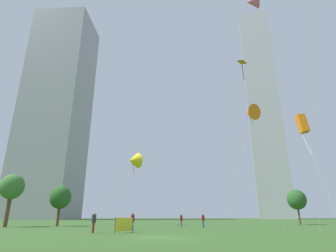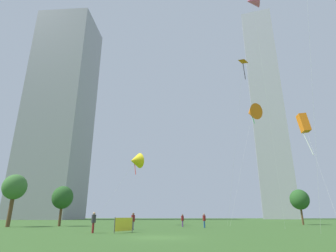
% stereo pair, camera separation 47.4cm
% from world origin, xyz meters
% --- Properties ---
extents(ground, '(280.00, 280.00, 0.00)m').
position_xyz_m(ground, '(0.00, 0.00, 0.00)').
color(ground, '#335623').
extents(person_standing_0, '(0.41, 0.41, 1.85)m').
position_xyz_m(person_standing_0, '(-6.39, 4.89, 1.07)').
color(person_standing_0, maroon).
rests_on(person_standing_0, ground).
extents(person_standing_1, '(0.38, 0.38, 1.73)m').
position_xyz_m(person_standing_1, '(2.25, 18.87, 1.00)').
color(person_standing_1, '#593372').
rests_on(person_standing_1, ground).
extents(person_standing_2, '(0.40, 0.40, 1.79)m').
position_xyz_m(person_standing_2, '(5.07, 16.26, 1.04)').
color(person_standing_2, '#1E478C').
rests_on(person_standing_2, ground).
extents(person_standing_3, '(0.41, 0.41, 1.83)m').
position_xyz_m(person_standing_3, '(-3.49, 10.08, 1.06)').
color(person_standing_3, gray).
rests_on(person_standing_3, ground).
extents(kite_flying_0, '(3.50, 7.08, 29.20)m').
position_xyz_m(kite_flying_0, '(11.59, 6.52, 28.13)').
color(kite_flying_0, silver).
rests_on(kite_flying_0, ground).
extents(kite_flying_2, '(9.70, 6.25, 12.17)m').
position_xyz_m(kite_flying_2, '(-5.75, 24.81, 10.70)').
color(kite_flying_2, silver).
rests_on(kite_flying_2, ground).
extents(kite_flying_3, '(2.89, 11.31, 25.25)m').
position_xyz_m(kite_flying_3, '(12.31, 16.16, 24.21)').
color(kite_flying_3, silver).
rests_on(kite_flying_3, ground).
extents(kite_flying_4, '(7.71, 4.27, 20.54)m').
position_xyz_m(kite_flying_4, '(15.07, 22.98, 18.94)').
color(kite_flying_4, silver).
rests_on(kite_flying_4, ground).
extents(kite_flying_5, '(1.12, 3.84, 13.26)m').
position_xyz_m(kite_flying_5, '(16.73, 9.19, 12.01)').
color(kite_flying_5, silver).
rests_on(kite_flying_5, ground).
extents(park_tree_0, '(3.39, 3.39, 7.39)m').
position_xyz_m(park_tree_0, '(-22.55, 18.17, 5.47)').
color(park_tree_0, brown).
rests_on(park_tree_0, ground).
extents(park_tree_1, '(3.29, 3.29, 6.03)m').
position_xyz_m(park_tree_1, '(23.56, 28.67, 4.25)').
color(park_tree_1, brown).
rests_on(park_tree_1, ground).
extents(park_tree_2, '(3.17, 3.17, 5.95)m').
position_xyz_m(park_tree_2, '(-16.33, 20.94, 4.18)').
color(park_tree_2, brown).
rests_on(park_tree_2, ground).
extents(distant_highrise_0, '(25.48, 23.94, 95.58)m').
position_xyz_m(distant_highrise_0, '(-51.61, 90.85, 47.79)').
color(distant_highrise_0, '#939399').
rests_on(distant_highrise_0, ground).
extents(distant_highrise_1, '(18.62, 17.92, 109.94)m').
position_xyz_m(distant_highrise_1, '(48.77, 106.30, 54.97)').
color(distant_highrise_1, '#A8A8AD').
rests_on(distant_highrise_1, ground).
extents(event_banner, '(1.45, 1.83, 1.39)m').
position_xyz_m(event_banner, '(-3.65, 5.54, 0.74)').
color(event_banner, '#4C4C4C').
rests_on(event_banner, ground).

